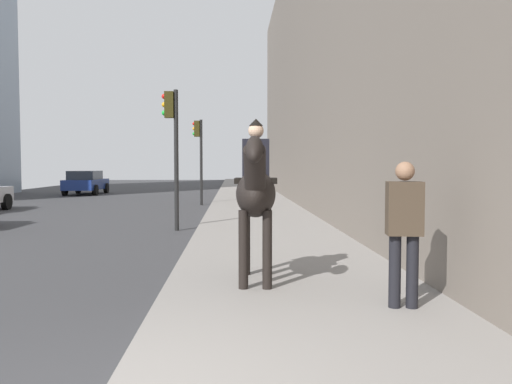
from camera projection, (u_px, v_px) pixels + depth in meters
mounted_horse_near at (256, 191)px, 7.30m from camera, size 2.15×0.65×2.32m
pedestrian_greeting at (404, 224)px, 6.02m from camera, size 0.31×0.43×1.70m
car_near_lane at (86, 182)px, 31.69m from camera, size 4.28×1.99×1.44m
traffic_light_near_curb at (173, 137)px, 14.01m from camera, size 0.20×0.44×3.80m
traffic_light_far_curb at (199, 148)px, 23.05m from camera, size 0.20×0.44×3.79m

